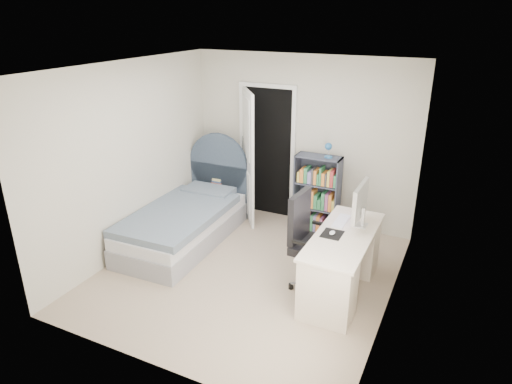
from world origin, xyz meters
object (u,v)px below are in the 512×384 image
at_px(bed, 187,220).
at_px(nightstand, 222,190).
at_px(office_chair, 310,238).
at_px(bookcase, 317,197).
at_px(floor_lamp, 244,181).
at_px(desk, 342,260).

bearing_deg(bed, nightstand, 90.91).
bearing_deg(nightstand, office_chair, -35.35).
height_order(bed, bookcase, bookcase).
distance_m(floor_lamp, office_chair, 2.34).
xyz_separation_m(bookcase, office_chair, (0.39, -1.43, 0.10)).
distance_m(nightstand, office_chair, 2.42).
bearing_deg(office_chair, nightstand, 144.65).
distance_m(nightstand, desk, 2.70).
relative_size(bed, nightstand, 3.67).
height_order(bed, floor_lamp, bed).
relative_size(nightstand, desk, 0.39).
height_order(floor_lamp, bookcase, bookcase).
relative_size(floor_lamp, office_chair, 1.08).
relative_size(floor_lamp, bookcase, 0.92).
relative_size(nightstand, office_chair, 0.51).
relative_size(bed, office_chair, 1.88).
distance_m(floor_lamp, bookcase, 1.31).
xyz_separation_m(bed, nightstand, (-0.02, 1.02, 0.09)).
bearing_deg(desk, bed, 172.25).
distance_m(floor_lamp, desk, 2.59).
xyz_separation_m(nightstand, floor_lamp, (0.28, 0.23, 0.12)).
bearing_deg(bed, desk, -7.75).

